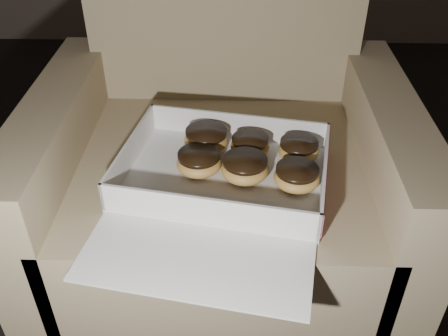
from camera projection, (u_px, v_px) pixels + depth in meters
name	position (u px, v px, depth m)	size (l,w,h in m)	color
armchair	(222.00, 181.00, 1.24)	(0.85, 0.72, 0.89)	#857655
bakery_box	(221.00, 186.00, 1.01)	(0.49, 0.55, 0.07)	white
donut_a	(206.00, 139.00, 1.11)	(0.10, 0.10, 0.05)	gold
donut_b	(250.00, 145.00, 1.10)	(0.09, 0.09, 0.04)	gold
donut_c	(199.00, 162.00, 1.04)	(0.10, 0.10, 0.05)	gold
donut_d	(245.00, 168.00, 1.02)	(0.10, 0.10, 0.05)	gold
donut_e	(299.00, 149.00, 1.08)	(0.09, 0.09, 0.04)	gold
donut_f	(297.00, 177.00, 1.00)	(0.09, 0.09, 0.05)	gold
crumb_a	(255.00, 217.00, 0.94)	(0.01, 0.01, 0.00)	black
crumb_b	(193.00, 178.00, 1.04)	(0.01, 0.01, 0.00)	black
crumb_c	(162.00, 209.00, 0.96)	(0.01, 0.01, 0.00)	black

